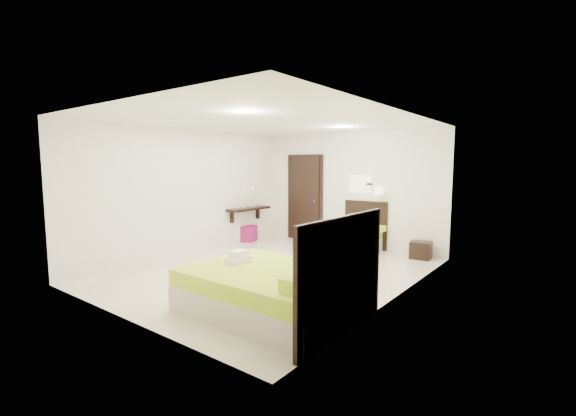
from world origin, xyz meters
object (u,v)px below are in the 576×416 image
Objects in this scene: bed_single at (350,242)px; nightstand at (421,250)px; bed_double at (277,289)px; ottoman at (247,233)px.

nightstand is at bearing 20.45° from bed_single.
bed_single is 0.81× the size of bed_double.
bed_double is (0.83, -3.47, 0.05)m from bed_single.
ottoman is (-3.49, 3.18, -0.12)m from bed_double.
bed_double is 4.72m from ottoman.
bed_single is at bearing 103.42° from bed_double.
bed_double is 5.47× the size of ottoman.
bed_double reaches higher than nightstand.
bed_single is at bearing 6.29° from ottoman.
bed_single is 2.68m from ottoman.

